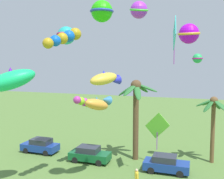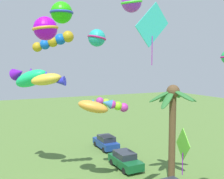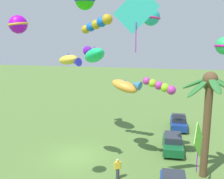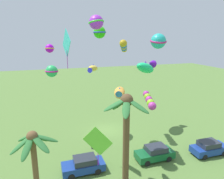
# 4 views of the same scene
# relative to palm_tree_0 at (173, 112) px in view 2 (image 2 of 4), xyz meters

# --- Properties ---
(palm_tree_0) EXTENTS (3.95, 3.88, 7.90)m
(palm_tree_0) POSITION_rel_palm_tree_0_xyz_m (0.00, 0.00, 0.00)
(palm_tree_0) COLOR brown
(palm_tree_0) RESTS_ON ground
(parked_car_0) EXTENTS (3.91, 1.77, 1.51)m
(parked_car_0) POSITION_rel_palm_tree_0_xyz_m (-10.08, -1.34, -4.96)
(parked_car_0) COLOR navy
(parked_car_0) RESTS_ON ground
(parked_car_2) EXTENTS (3.92, 1.78, 1.51)m
(parked_car_2) POSITION_rel_palm_tree_0_xyz_m (-4.02, -2.13, -4.96)
(parked_car_2) COLOR #145B2D
(parked_car_2) RESTS_ON ground
(kite_fish_0) EXTENTS (2.03, 2.88, 1.39)m
(kite_fish_0) POSITION_rel_palm_tree_0_xyz_m (-1.53, -6.09, 0.66)
(kite_fish_0) COLOR gold
(kite_ball_1) EXTENTS (1.95, 1.96, 1.53)m
(kite_ball_1) POSITION_rel_palm_tree_0_xyz_m (-5.07, -4.46, 6.14)
(kite_ball_1) COLOR #23B5AC
(kite_diamond_2) EXTENTS (2.42, 0.87, 3.55)m
(kite_diamond_2) POSITION_rel_palm_tree_0_xyz_m (2.25, -0.82, -2.02)
(kite_diamond_2) COLOR #71E239
(kite_ball_3) EXTENTS (1.23, 1.23, 1.00)m
(kite_ball_3) POSITION_rel_palm_tree_0_xyz_m (5.39, -11.15, 5.25)
(kite_ball_3) COLOR #B30CE0
(kite_fish_4) EXTENTS (4.16, 3.45, 2.26)m
(kite_fish_4) POSITION_rel_palm_tree_0_xyz_m (-6.66, -10.08, 2.69)
(kite_fish_4) COLOR #19D476
(kite_fish_6) EXTENTS (1.88, 2.30, 1.01)m
(kite_fish_6) POSITION_rel_palm_tree_0_xyz_m (0.53, -10.02, 2.84)
(kite_fish_6) COLOR yellow
(kite_diamond_7) EXTENTS (0.49, 2.54, 3.59)m
(kite_diamond_7) POSITION_rel_palm_tree_0_xyz_m (4.04, -4.81, 5.96)
(kite_diamond_7) COLOR #38D4C9
(kite_ball_8) EXTENTS (1.55, 1.55, 1.37)m
(kite_ball_8) POSITION_rel_palm_tree_0_xyz_m (-0.10, -8.94, 7.06)
(kite_ball_8) COLOR #28CF10
(kite_tube_9) EXTENTS (1.71, 2.88, 1.57)m
(kite_tube_9) POSITION_rel_palm_tree_0_xyz_m (-2.95, -8.73, 5.51)
(kite_tube_9) COLOR gold
(kite_tube_10) EXTENTS (1.12, 2.88, 1.39)m
(kite_tube_10) POSITION_rel_palm_tree_0_xyz_m (-3.82, -3.43, 0.29)
(kite_tube_10) COLOR #BC34A2
(kite_ball_11) EXTENTS (1.99, 1.99, 1.32)m
(kite_ball_11) POSITION_rel_palm_tree_0_xyz_m (1.30, -4.62, 7.85)
(kite_ball_11) COLOR #B134E1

